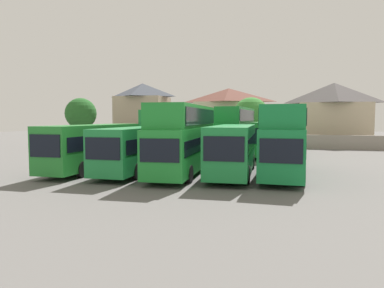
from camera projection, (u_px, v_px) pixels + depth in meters
name	position (u px, v px, depth m)	size (l,w,h in m)	color
ground	(222.00, 150.00, 42.77)	(140.00, 140.00, 0.00)	#605E5B
depot_boundary_wall	(227.00, 141.00, 47.57)	(56.00, 0.50, 1.80)	gray
bus_1	(94.00, 144.00, 26.79)	(2.59, 11.56, 3.45)	#23802E
bus_2	(141.00, 146.00, 26.08)	(2.63, 11.65, 3.28)	#1E853E
bus_3	(184.00, 135.00, 24.97)	(2.97, 11.71, 4.84)	#1E8A30
bus_4	(233.00, 147.00, 24.30)	(2.88, 10.62, 3.44)	#1C863D
bus_5	(284.00, 137.00, 23.75)	(3.08, 10.62, 4.73)	#157E3C
bus_6	(168.00, 129.00, 38.97)	(2.85, 11.66, 4.77)	#21803D
bus_7	(195.00, 130.00, 38.25)	(2.62, 10.46, 4.73)	#178833
bus_8	(236.00, 129.00, 37.16)	(3.09, 11.27, 5.04)	#208439
bus_9	(270.00, 136.00, 36.72)	(3.33, 11.64, 3.55)	#227B31
house_terrace_left	(143.00, 112.00, 58.36)	(8.16, 6.97, 9.69)	tan
house_terrace_centre	(229.00, 115.00, 54.99)	(10.50, 6.42, 8.59)	beige
house_terrace_right	(333.00, 114.00, 50.32)	(9.94, 6.50, 8.99)	#C6B293
tree_left_of_lot	(251.00, 115.00, 49.03)	(4.99, 4.99, 6.86)	brown
tree_behind_wall	(81.00, 114.00, 49.29)	(4.34, 4.34, 6.77)	brown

